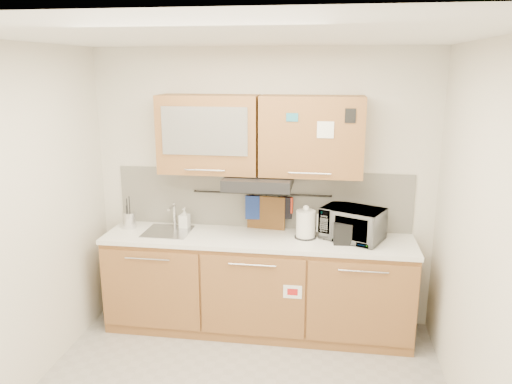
% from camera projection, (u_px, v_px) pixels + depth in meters
% --- Properties ---
extents(ceiling, '(3.20, 3.20, 0.00)m').
position_uv_depth(ceiling, '(229.00, 36.00, 2.98)').
color(ceiling, white).
rests_on(ceiling, wall_back).
extents(wall_back, '(3.20, 0.00, 3.20)m').
position_uv_depth(wall_back, '(262.00, 188.00, 4.73)').
color(wall_back, silver).
rests_on(wall_back, ground).
extents(wall_left, '(0.00, 3.00, 3.00)m').
position_uv_depth(wall_left, '(10.00, 230.00, 3.52)').
color(wall_left, silver).
rests_on(wall_left, ground).
extents(wall_right, '(0.00, 3.00, 3.00)m').
position_uv_depth(wall_right, '(487.00, 255.00, 3.07)').
color(wall_right, silver).
rests_on(wall_right, ground).
extents(base_cabinet, '(2.80, 0.64, 0.88)m').
position_uv_depth(base_cabinet, '(257.00, 289.00, 4.66)').
color(base_cabinet, '#9A6036').
rests_on(base_cabinet, floor).
extents(countertop, '(2.82, 0.62, 0.04)m').
position_uv_depth(countertop, '(257.00, 239.00, 4.53)').
color(countertop, white).
rests_on(countertop, base_cabinet).
extents(backsplash, '(2.80, 0.02, 0.56)m').
position_uv_depth(backsplash, '(262.00, 199.00, 4.75)').
color(backsplash, silver).
rests_on(backsplash, countertop).
extents(upper_cabinets, '(1.82, 0.37, 0.70)m').
position_uv_depth(upper_cabinets, '(259.00, 135.00, 4.43)').
color(upper_cabinets, '#9A6036').
rests_on(upper_cabinets, wall_back).
extents(range_hood, '(0.60, 0.46, 0.10)m').
position_uv_depth(range_hood, '(258.00, 182.00, 4.46)').
color(range_hood, black).
rests_on(range_hood, upper_cabinets).
extents(sink, '(0.42, 0.40, 0.26)m').
position_uv_depth(sink, '(168.00, 231.00, 4.67)').
color(sink, silver).
rests_on(sink, countertop).
extents(utensil_rail, '(1.30, 0.02, 0.02)m').
position_uv_depth(utensil_rail, '(261.00, 194.00, 4.69)').
color(utensil_rail, black).
rests_on(utensil_rail, backsplash).
extents(utensil_crock, '(0.15, 0.15, 0.31)m').
position_uv_depth(utensil_crock, '(130.00, 220.00, 4.76)').
color(utensil_crock, silver).
rests_on(utensil_crock, countertop).
extents(kettle, '(0.22, 0.20, 0.30)m').
position_uv_depth(kettle, '(306.00, 225.00, 4.48)').
color(kettle, silver).
rests_on(kettle, countertop).
extents(toaster, '(0.26, 0.17, 0.19)m').
position_uv_depth(toaster, '(348.00, 233.00, 4.35)').
color(toaster, black).
rests_on(toaster, countertop).
extents(microwave, '(0.62, 0.54, 0.29)m').
position_uv_depth(microwave, '(352.00, 224.00, 4.44)').
color(microwave, '#999999').
rests_on(microwave, countertop).
extents(soap_bottle, '(0.10, 0.10, 0.20)m').
position_uv_depth(soap_bottle, '(184.00, 218.00, 4.76)').
color(soap_bottle, '#999999').
rests_on(soap_bottle, countertop).
extents(cutting_board, '(0.36, 0.06, 0.45)m').
position_uv_depth(cutting_board, '(266.00, 219.00, 4.73)').
color(cutting_board, brown).
rests_on(cutting_board, utensil_rail).
extents(oven_mitt, '(0.14, 0.04, 0.23)m').
position_uv_depth(oven_mitt, '(253.00, 207.00, 4.72)').
color(oven_mitt, navy).
rests_on(oven_mitt, utensil_rail).
extents(dark_pouch, '(0.13, 0.04, 0.21)m').
position_uv_depth(dark_pouch, '(285.00, 208.00, 4.68)').
color(dark_pouch, black).
rests_on(dark_pouch, utensil_rail).
extents(pot_holder, '(0.12, 0.05, 0.15)m').
position_uv_depth(pot_holder, '(286.00, 205.00, 4.67)').
color(pot_holder, red).
rests_on(pot_holder, utensil_rail).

